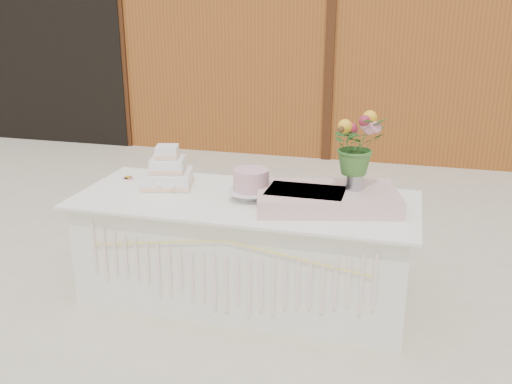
{
  "coord_description": "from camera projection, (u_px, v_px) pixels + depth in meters",
  "views": [
    {
      "loc": [
        1.06,
        -3.62,
        2.09
      ],
      "look_at": [
        0.0,
        0.3,
        0.72
      ],
      "focal_mm": 40.0,
      "sensor_mm": 36.0,
      "label": 1
    }
  ],
  "objects": [
    {
      "name": "ground",
      "position": [
        245.0,
        296.0,
        4.24
      ],
      "size": [
        80.0,
        80.0,
        0.0
      ],
      "primitive_type": "plane",
      "color": "beige",
      "rests_on": "ground"
    },
    {
      "name": "cake_table",
      "position": [
        245.0,
        249.0,
        4.12
      ],
      "size": [
        2.4,
        1.0,
        0.77
      ],
      "color": "white",
      "rests_on": "ground"
    },
    {
      "name": "flower_vase",
      "position": [
        355.0,
        178.0,
        3.8
      ],
      "size": [
        0.12,
        0.12,
        0.16
      ],
      "primitive_type": "cylinder",
      "color": "#A8A8AC",
      "rests_on": "satin_runner"
    },
    {
      "name": "satin_runner",
      "position": [
        327.0,
        198.0,
        3.82
      ],
      "size": [
        1.04,
        0.75,
        0.12
      ],
      "primitive_type": "cube",
      "rotation": [
        0.0,
        0.0,
        0.24
      ],
      "color": "beige",
      "rests_on": "cake_table"
    },
    {
      "name": "pink_cake_stand",
      "position": [
        251.0,
        184.0,
        3.91
      ],
      "size": [
        0.31,
        0.31,
        0.23
      ],
      "color": "silver",
      "rests_on": "cake_table"
    },
    {
      "name": "loose_flowers",
      "position": [
        120.0,
        182.0,
        4.33
      ],
      "size": [
        0.19,
        0.35,
        0.02
      ],
      "primitive_type": null,
      "rotation": [
        0.0,
        0.0,
        -0.17
      ],
      "color": "pink",
      "rests_on": "cake_table"
    },
    {
      "name": "bouquet",
      "position": [
        357.0,
        138.0,
        3.71
      ],
      "size": [
        0.46,
        0.45,
        0.39
      ],
      "primitive_type": "imported",
      "rotation": [
        0.0,
        0.0,
        0.63
      ],
      "color": "#3E712D",
      "rests_on": "flower_vase"
    },
    {
      "name": "barn",
      "position": [
        348.0,
        27.0,
        9.19
      ],
      "size": [
        12.6,
        4.6,
        3.3
      ],
      "color": "brown",
      "rests_on": "ground"
    },
    {
      "name": "wedding_cake",
      "position": [
        168.0,
        173.0,
        4.23
      ],
      "size": [
        0.42,
        0.42,
        0.31
      ],
      "rotation": [
        0.0,
        0.0,
        0.26
      ],
      "color": "white",
      "rests_on": "cake_table"
    }
  ]
}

